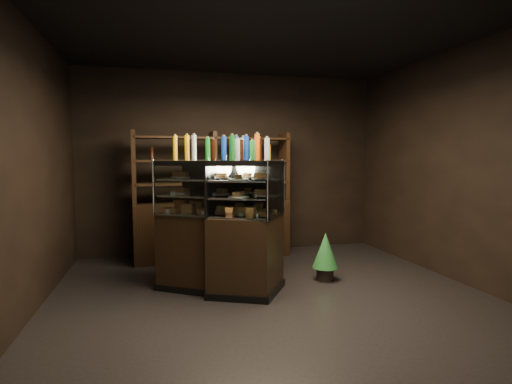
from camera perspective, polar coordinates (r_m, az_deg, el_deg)
The scene contains 7 objects.
ground at distance 4.64m, azimuth 2.65°, elevation -15.20°, with size 5.00×5.00×0.00m, color black.
room_shell at distance 4.38m, azimuth 2.75°, elevation 9.42°, with size 5.02×5.02×3.01m.
display_case at distance 5.01m, azimuth -3.05°, elevation -7.47°, with size 1.80×1.61×1.58m.
food_display at distance 4.91m, azimuth -3.05°, elevation -0.16°, with size 1.34×1.28×0.48m.
bottles_top at distance 4.90m, azimuth -3.13°, elevation 6.19°, with size 1.17×1.13×0.30m.
potted_conifer at distance 5.32m, azimuth 9.88°, elevation -8.10°, with size 0.33×0.33×0.71m.
back_shelving at distance 6.36m, azimuth -6.08°, elevation -4.09°, with size 2.46×0.56×2.00m.
Camera 1 is at (-1.26, -4.18, 1.59)m, focal length 28.00 mm.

